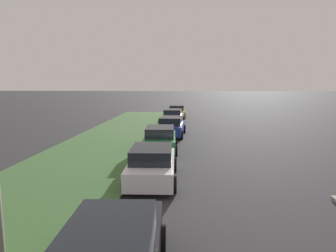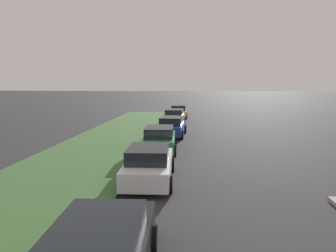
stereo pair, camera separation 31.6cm
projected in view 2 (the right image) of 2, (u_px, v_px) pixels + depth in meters
name	position (u px, v px, depth m)	size (l,w,h in m)	color
grass_median	(41.00, 190.00, 11.25)	(60.00, 6.00, 0.12)	#3D6633
parked_car_white	(149.00, 164.00, 12.36)	(4.37, 2.15, 1.47)	silver
parked_car_green	(160.00, 139.00, 17.86)	(4.38, 2.18, 1.47)	#1E6B38
parked_car_blue	(172.00, 127.00, 23.01)	(4.39, 2.21, 1.47)	#23389E
parked_car_silver	(175.00, 117.00, 29.58)	(4.38, 2.18, 1.47)	#B2B5BA
parked_car_yellow	(178.00, 112.00, 34.95)	(4.38, 2.17, 1.47)	gold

